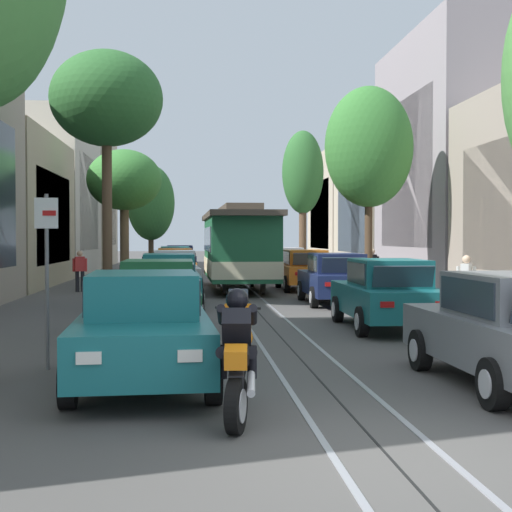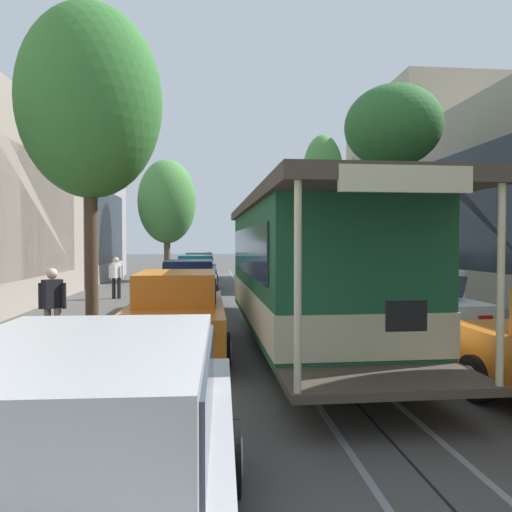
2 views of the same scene
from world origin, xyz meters
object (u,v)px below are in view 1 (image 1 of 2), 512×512
(parked_car_teal_second_right, at_px, (387,294))
(street_tree_kerb_right_mid, at_px, (303,174))
(parked_car_teal_mid_left, at_px, (169,280))
(street_tree_kerb_left_second, at_px, (107,100))
(pedestrian_crossing_far, at_px, (80,269))
(street_tree_kerb_left_fourth, at_px, (151,203))
(cable_car_trolley, at_px, (239,248))
(parked_car_white_fourth_left, at_px, (174,271))
(street_tree_kerb_left_mid, at_px, (124,181))
(parked_car_teal_sixth_left, at_px, (175,261))
(parked_car_orange_fifth_left, at_px, (175,266))
(parked_car_navy_far_left, at_px, (180,258))
(parked_car_navy_mid_right, at_px, (336,278))
(parked_car_orange_fourth_right, at_px, (305,270))
(parked_car_teal_near_left, at_px, (143,328))
(street_tree_kerb_right_second, at_px, (369,148))
(parked_car_silver_fifth_right, at_px, (286,264))
(pedestrian_on_left_pavement, at_px, (466,281))
(pedestrian_on_right_pavement, at_px, (372,267))
(motorcycle_with_rider, at_px, (237,352))
(parked_car_green_second_left, at_px, (158,296))
(street_sign_post, at_px, (47,261))

(parked_car_teal_second_right, bearing_deg, street_tree_kerb_right_mid, 85.72)
(parked_car_teal_mid_left, height_order, street_tree_kerb_left_second, street_tree_kerb_left_second)
(street_tree_kerb_right_mid, height_order, pedestrian_crossing_far, street_tree_kerb_right_mid)
(street_tree_kerb_left_fourth, relative_size, cable_car_trolley, 0.71)
(street_tree_kerb_left_fourth, xyz_separation_m, street_tree_kerb_right_mid, (8.73, -5.04, 1.42))
(parked_car_white_fourth_left, distance_m, street_tree_kerb_left_mid, 6.99)
(pedestrian_crossing_far, bearing_deg, parked_car_teal_sixth_left, 72.54)
(parked_car_orange_fifth_left, height_order, parked_car_navy_far_left, same)
(parked_car_teal_second_right, height_order, parked_car_navy_mid_right, same)
(parked_car_teal_second_right, bearing_deg, parked_car_white_fourth_left, 114.19)
(parked_car_orange_fourth_right, height_order, street_tree_kerb_left_mid, street_tree_kerb_left_mid)
(parked_car_orange_fifth_left, xyz_separation_m, cable_car_trolley, (2.56, -4.82, 0.86))
(parked_car_teal_near_left, relative_size, street_tree_kerb_right_second, 0.58)
(street_tree_kerb_left_fourth, xyz_separation_m, cable_car_trolley, (4.30, -17.64, -2.53))
(parked_car_silver_fifth_right, relative_size, cable_car_trolley, 0.48)
(parked_car_navy_far_left, xyz_separation_m, parked_car_silver_fifth_right, (5.23, -9.28, 0.00))
(parked_car_teal_second_right, height_order, pedestrian_on_left_pavement, pedestrian_on_left_pavement)
(pedestrian_on_right_pavement, height_order, pedestrian_crossing_far, pedestrian_on_right_pavement)
(parked_car_teal_mid_left, relative_size, street_tree_kerb_left_mid, 0.74)
(cable_car_trolley, relative_size, pedestrian_crossing_far, 5.84)
(street_tree_kerb_right_mid, distance_m, pedestrian_on_left_pavement, 22.30)
(parked_car_navy_mid_right, distance_m, street_tree_kerb_left_mid, 13.35)
(street_tree_kerb_left_second, bearing_deg, street_tree_kerb_left_fourth, 89.97)
(parked_car_teal_near_left, xyz_separation_m, pedestrian_crossing_far, (-3.53, 18.02, 0.08))
(parked_car_white_fourth_left, height_order, pedestrian_on_left_pavement, pedestrian_on_left_pavement)
(motorcycle_with_rider, bearing_deg, street_tree_kerb_right_mid, 80.00)
(parked_car_white_fourth_left, xyz_separation_m, parked_car_teal_sixth_left, (-0.20, 11.64, 0.00))
(motorcycle_with_rider, distance_m, pedestrian_crossing_far, 20.68)
(parked_car_navy_mid_right, relative_size, street_tree_kerb_left_mid, 0.73)
(parked_car_navy_far_left, relative_size, pedestrian_on_right_pavement, 2.70)
(parked_car_teal_mid_left, height_order, street_tree_kerb_right_mid, street_tree_kerb_right_mid)
(street_tree_kerb_left_second, relative_size, pedestrian_crossing_far, 4.82)
(parked_car_silver_fifth_right, distance_m, street_tree_kerb_left_fourth, 13.33)
(parked_car_teal_mid_left, distance_m, parked_car_white_fourth_left, 5.49)
(parked_car_teal_second_right, bearing_deg, street_tree_kerb_left_mid, 113.82)
(parked_car_teal_second_right, relative_size, street_tree_kerb_left_second, 0.58)
(parked_car_orange_fourth_right, bearing_deg, pedestrian_on_left_pavement, -72.51)
(parked_car_white_fourth_left, xyz_separation_m, motorcycle_with_rider, (1.13, -19.26, -0.03))
(parked_car_teal_mid_left, bearing_deg, parked_car_teal_second_right, -48.49)
(parked_car_navy_mid_right, bearing_deg, pedestrian_crossing_far, 145.90)
(street_tree_kerb_left_mid, bearing_deg, pedestrian_on_left_pavement, -53.04)
(parked_car_green_second_left, height_order, parked_car_navy_far_left, same)
(parked_car_teal_second_right, height_order, street_sign_post, street_sign_post)
(parked_car_white_fourth_left, relative_size, parked_car_teal_sixth_left, 1.00)
(pedestrian_crossing_far, bearing_deg, street_sign_post, -83.35)
(parked_car_navy_far_left, xyz_separation_m, street_tree_kerb_right_second, (7.20, -17.86, 4.57))
(parked_car_teal_mid_left, bearing_deg, parked_car_orange_fifth_left, 90.24)
(parked_car_teal_sixth_left, xyz_separation_m, street_tree_kerb_left_second, (-1.64, -17.19, 5.30))
(parked_car_white_fourth_left, height_order, motorcycle_with_rider, parked_car_white_fourth_left)
(parked_car_teal_second_right, relative_size, pedestrian_crossing_far, 2.79)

